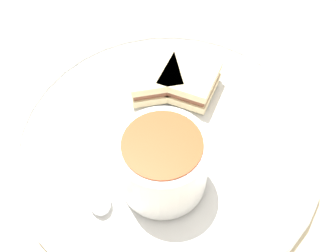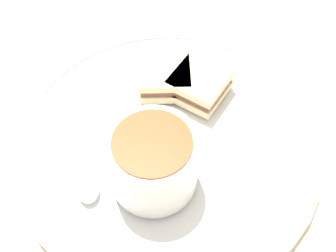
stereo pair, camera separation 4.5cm
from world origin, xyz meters
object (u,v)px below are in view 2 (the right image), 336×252
(sandwich_half_far, at_px, (164,76))
(spoon, at_px, (87,181))
(soup_bowl, at_px, (153,161))
(sandwich_half_near, at_px, (200,84))

(sandwich_half_far, bearing_deg, spoon, -6.15)
(soup_bowl, height_order, sandwich_half_far, soup_bowl)
(soup_bowl, relative_size, spoon, 0.86)
(sandwich_half_near, xyz_separation_m, sandwich_half_far, (0.01, -0.05, 0.00))
(soup_bowl, relative_size, sandwich_half_far, 1.08)
(soup_bowl, height_order, sandwich_half_near, soup_bowl)
(soup_bowl, distance_m, sandwich_half_far, 0.14)
(sandwich_half_near, relative_size, sandwich_half_far, 0.86)
(spoon, bearing_deg, sandwich_half_far, 137.90)
(spoon, distance_m, sandwich_half_far, 0.17)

